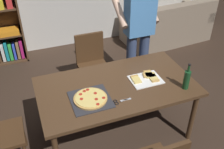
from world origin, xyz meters
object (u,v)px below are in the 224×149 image
Objects in this scene: chair_far_side at (92,61)px; kitchen_scissors at (119,101)px; couch at (168,27)px; person_serving_pizza at (139,30)px; wine_bottle at (187,79)px; dining_table at (117,90)px; pepperoni_pizza_on_tray at (90,99)px.

kitchen_scissors is at bearing -93.60° from chair_far_side.
chair_far_side reaches higher than couch.
person_serving_pizza is 1.09m from wine_bottle.
chair_far_side is 2.16m from couch.
chair_far_side is at bearing 86.40° from kitchen_scissors.
chair_far_side is 0.82m from person_serving_pizza.
chair_far_side is 4.68× the size of kitchen_scissors.
dining_table is 2.78m from couch.
kitchen_scissors is (-1.98, -2.26, 0.45)m from couch.
person_serving_pizza reaches higher than dining_table.
chair_far_side is 1.20m from pepperoni_pizza_on_tray.
dining_table is at bearing -133.79° from couch.
pepperoni_pizza_on_tray is 2.16× the size of kitchen_scissors.
couch is 4.23× the size of pepperoni_pizza_on_tray.
person_serving_pizza reaches higher than couch.
wine_bottle is at bearing -117.70° from couch.
pepperoni_pizza_on_tray is at bearing 170.29° from wine_bottle.
couch is at bearing 43.68° from person_serving_pizza.
person_serving_pizza is at bearing 93.94° from wine_bottle.
couch is (1.90, 1.01, -0.21)m from chair_far_side.
couch is at bearing 43.29° from pepperoni_pizza_on_tray.
chair_far_side is (0.00, 0.98, -0.17)m from dining_table.
dining_table is 1.02× the size of person_serving_pizza.
pepperoni_pizza_on_tray is at bearing -158.38° from dining_table.
couch is 5.57× the size of wine_bottle.
wine_bottle is at bearing -9.71° from pepperoni_pizza_on_tray.
wine_bottle is (1.05, -0.18, 0.10)m from pepperoni_pizza_on_tray.
pepperoni_pizza_on_tray is at bearing -137.23° from person_serving_pizza.
wine_bottle is (0.07, -1.08, -0.13)m from person_serving_pizza.
person_serving_pizza is 9.09× the size of kitchen_scissors.
chair_far_side is at bearing 72.54° from pepperoni_pizza_on_tray.
wine_bottle is (0.69, -0.32, 0.19)m from dining_table.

